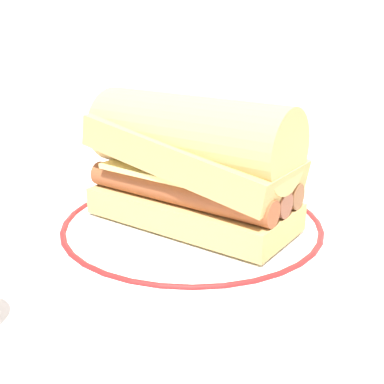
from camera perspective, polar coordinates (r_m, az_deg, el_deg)
ground_plane at (r=0.52m, az=-1.87°, el=-4.03°), size 1.50×1.50×0.00m
plate at (r=0.50m, az=0.00°, el=-4.02°), size 0.28×0.28×0.01m
sausage_sandwich at (r=0.48m, az=0.00°, el=3.58°), size 0.20×0.09×0.12m
butter_knife at (r=0.72m, az=2.56°, el=3.20°), size 0.15×0.09×0.01m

